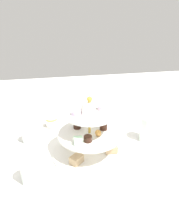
{
  "coord_description": "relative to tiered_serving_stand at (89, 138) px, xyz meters",
  "views": [
    {
      "loc": [
        0.14,
        0.66,
        0.5
      ],
      "look_at": [
        0.0,
        0.0,
        0.18
      ],
      "focal_mm": 32.38,
      "sensor_mm": 36.0,
      "label": 1
    }
  ],
  "objects": [
    {
      "name": "ground_plane",
      "position": [
        -0.0,
        -0.0,
        -0.07
      ],
      "size": [
        2.4,
        2.4,
        0.0
      ],
      "primitive_type": "plane",
      "color": "white"
    },
    {
      "name": "tiered_serving_stand",
      "position": [
        0.0,
        0.0,
        0.0
      ],
      "size": [
        0.3,
        0.3,
        0.25
      ],
      "color": "white",
      "rests_on": "ground_plane"
    },
    {
      "name": "water_glass_tall_right",
      "position": [
        -0.27,
        -0.05,
        -0.02
      ],
      "size": [
        0.07,
        0.07,
        0.11
      ],
      "primitive_type": "cylinder",
      "color": "silver",
      "rests_on": "ground_plane"
    },
    {
      "name": "water_glass_short_left",
      "position": [
        0.24,
        -0.14,
        -0.04
      ],
      "size": [
        0.06,
        0.06,
        0.07
      ],
      "primitive_type": "cylinder",
      "color": "silver",
      "rests_on": "ground_plane"
    },
    {
      "name": "teacup_with_saucer",
      "position": [
        0.14,
        -0.25,
        -0.05
      ],
      "size": [
        0.09,
        0.09,
        0.05
      ],
      "color": "white",
      "rests_on": "ground_plane"
    },
    {
      "name": "butter_knife_left",
      "position": [
        -0.11,
        0.31,
        -0.07
      ],
      "size": [
        0.16,
        0.09,
        0.0
      ],
      "primitive_type": "cube",
      "rotation": [
        0.0,
        0.0,
        3.64
      ],
      "color": "silver",
      "rests_on": "ground_plane"
    },
    {
      "name": "butter_knife_right",
      "position": [
        -0.1,
        -0.31,
        -0.07
      ],
      "size": [
        0.17,
        0.06,
        0.0
      ],
      "primitive_type": "cube",
      "rotation": [
        0.0,
        0.0,
        6.02
      ],
      "color": "silver",
      "rests_on": "ground_plane"
    },
    {
      "name": "water_glass_mid_back",
      "position": [
        0.22,
        0.11,
        -0.02
      ],
      "size": [
        0.06,
        0.06,
        0.1
      ],
      "primitive_type": "cylinder",
      "color": "silver",
      "rests_on": "ground_plane"
    }
  ]
}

